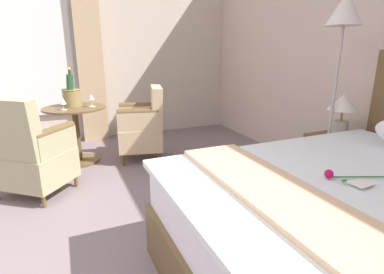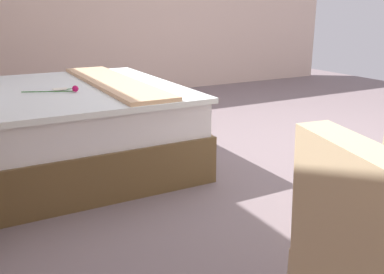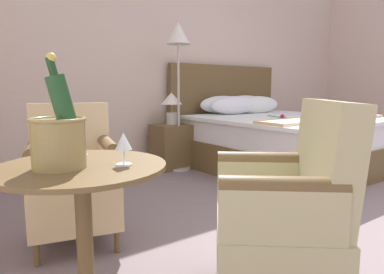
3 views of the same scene
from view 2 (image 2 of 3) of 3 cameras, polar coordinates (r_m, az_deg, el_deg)
ground_plane at (r=4.10m, az=13.66°, el=-1.66°), size 8.14×8.14×0.00m
bed at (r=3.60m, az=-20.36°, el=1.52°), size 1.91×2.17×1.33m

